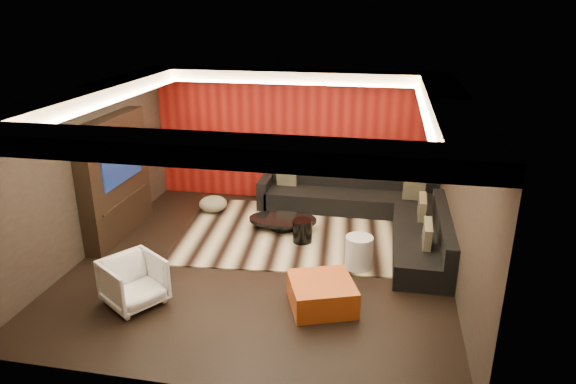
% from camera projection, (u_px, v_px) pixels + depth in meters
% --- Properties ---
extents(floor, '(6.00, 6.00, 0.02)m').
position_uv_depth(floor, '(263.00, 263.00, 8.49)').
color(floor, black).
rests_on(floor, ground).
extents(ceiling, '(6.00, 6.00, 0.02)m').
position_uv_depth(ceiling, '(260.00, 92.00, 7.51)').
color(ceiling, silver).
rests_on(ceiling, ground).
extents(wall_back, '(6.00, 0.02, 2.80)m').
position_uv_depth(wall_back, '(296.00, 136.00, 10.77)').
color(wall_back, black).
rests_on(wall_back, ground).
extents(wall_left, '(0.02, 6.00, 2.80)m').
position_uv_depth(wall_left, '(86.00, 171.00, 8.54)').
color(wall_left, black).
rests_on(wall_left, ground).
extents(wall_right, '(0.02, 6.00, 2.80)m').
position_uv_depth(wall_right, '(463.00, 196.00, 7.47)').
color(wall_right, black).
rests_on(wall_right, ground).
extents(red_feature_wall, '(5.98, 0.05, 2.78)m').
position_uv_depth(red_feature_wall, '(295.00, 137.00, 10.74)').
color(red_feature_wall, '#6B0C0A').
rests_on(red_feature_wall, ground).
extents(soffit_back, '(6.00, 0.60, 0.22)m').
position_uv_depth(soffit_back, '(293.00, 76.00, 10.04)').
color(soffit_back, silver).
rests_on(soffit_back, ground).
extents(soffit_front, '(6.00, 0.60, 0.22)m').
position_uv_depth(soffit_front, '(195.00, 149.00, 5.07)').
color(soffit_front, silver).
rests_on(soffit_front, ground).
extents(soffit_left, '(0.60, 4.80, 0.22)m').
position_uv_depth(soffit_left, '(93.00, 94.00, 8.04)').
color(soffit_left, silver).
rests_on(soffit_left, ground).
extents(soffit_right, '(0.60, 4.80, 0.22)m').
position_uv_depth(soffit_right, '(450.00, 107.00, 7.07)').
color(soffit_right, silver).
rests_on(soffit_right, ground).
extents(cove_back, '(4.80, 0.08, 0.04)m').
position_uv_depth(cove_back, '(290.00, 83.00, 9.76)').
color(cove_back, '#FFD899').
rests_on(cove_back, ground).
extents(cove_front, '(4.80, 0.08, 0.04)m').
position_uv_depth(cove_front, '(207.00, 148.00, 5.41)').
color(cove_front, '#FFD899').
rests_on(cove_front, ground).
extents(cove_left, '(0.08, 4.80, 0.04)m').
position_uv_depth(cove_left, '(114.00, 101.00, 8.01)').
color(cove_left, '#FFD899').
rests_on(cove_left, ground).
extents(cove_right, '(0.08, 4.80, 0.04)m').
position_uv_depth(cove_right, '(424.00, 113.00, 7.17)').
color(cove_right, '#FFD899').
rests_on(cove_right, ground).
extents(tv_surround, '(0.30, 2.00, 2.20)m').
position_uv_depth(tv_surround, '(115.00, 178.00, 9.17)').
color(tv_surround, black).
rests_on(tv_surround, ground).
extents(tv_screen, '(0.04, 1.30, 0.80)m').
position_uv_depth(tv_screen, '(121.00, 159.00, 9.02)').
color(tv_screen, black).
rests_on(tv_screen, ground).
extents(tv_shelf, '(0.04, 1.60, 0.04)m').
position_uv_depth(tv_shelf, '(126.00, 199.00, 9.28)').
color(tv_shelf, black).
rests_on(tv_shelf, ground).
extents(rug, '(4.23, 3.31, 0.02)m').
position_uv_depth(rug, '(291.00, 232.00, 9.58)').
color(rug, '#C5B590').
rests_on(rug, floor).
extents(coffee_table, '(1.37, 1.37, 0.21)m').
position_uv_depth(coffee_table, '(283.00, 223.00, 9.68)').
color(coffee_table, black).
rests_on(coffee_table, rug).
extents(drum_stool, '(0.39, 0.39, 0.41)m').
position_uv_depth(drum_stool, '(302.00, 231.00, 9.13)').
color(drum_stool, black).
rests_on(drum_stool, rug).
extents(striped_pouf, '(0.66, 0.66, 0.31)m').
position_uv_depth(striped_pouf, '(213.00, 204.00, 10.48)').
color(striped_pouf, beige).
rests_on(striped_pouf, rug).
extents(white_side_table, '(0.57, 0.57, 0.55)m').
position_uv_depth(white_side_table, '(359.00, 253.00, 8.22)').
color(white_side_table, silver).
rests_on(white_side_table, floor).
extents(orange_ottoman, '(1.12, 1.12, 0.39)m').
position_uv_depth(orange_ottoman, '(322.00, 294.00, 7.23)').
color(orange_ottoman, '#B15116').
rests_on(orange_ottoman, floor).
extents(armchair, '(1.05, 1.05, 0.70)m').
position_uv_depth(armchair, '(134.00, 282.00, 7.22)').
color(armchair, silver).
rests_on(armchair, floor).
extents(sectional_sofa, '(3.65, 3.50, 0.75)m').
position_uv_depth(sectional_sofa, '(374.00, 213.00, 9.81)').
color(sectional_sofa, black).
rests_on(sectional_sofa, floor).
extents(throw_pillows, '(3.02, 2.78, 0.50)m').
position_uv_depth(throw_pillows, '(382.00, 200.00, 9.48)').
color(throw_pillows, tan).
rests_on(throw_pillows, sectional_sofa).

